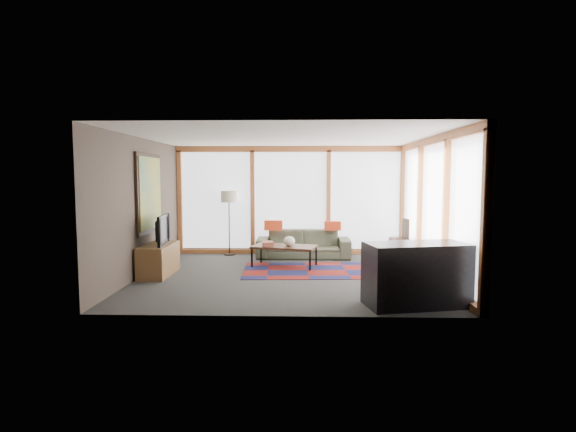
{
  "coord_description": "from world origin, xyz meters",
  "views": [
    {
      "loc": [
        0.25,
        -8.38,
        1.87
      ],
      "look_at": [
        0.0,
        0.4,
        1.1
      ],
      "focal_mm": 28.0,
      "sensor_mm": 36.0,
      "label": 1
    }
  ],
  "objects_px": {
    "bookshelf": "(408,256)",
    "television": "(158,230)",
    "floor_lamp": "(229,223)",
    "bar_counter": "(416,274)",
    "coffee_table": "(284,256)",
    "tv_console": "(159,260)",
    "sofa": "(303,244)"
  },
  "relations": [
    {
      "from": "coffee_table",
      "to": "television",
      "type": "relative_size",
      "value": 1.35
    },
    {
      "from": "bookshelf",
      "to": "tv_console",
      "type": "height_order",
      "value": "tv_console"
    },
    {
      "from": "coffee_table",
      "to": "bookshelf",
      "type": "bearing_deg",
      "value": -3.7
    },
    {
      "from": "television",
      "to": "tv_console",
      "type": "bearing_deg",
      "value": 101.01
    },
    {
      "from": "coffee_table",
      "to": "bar_counter",
      "type": "height_order",
      "value": "bar_counter"
    },
    {
      "from": "floor_lamp",
      "to": "television",
      "type": "relative_size",
      "value": 1.58
    },
    {
      "from": "coffee_table",
      "to": "bookshelf",
      "type": "xyz_separation_m",
      "value": [
        2.52,
        -0.16,
        0.04
      ]
    },
    {
      "from": "sofa",
      "to": "bookshelf",
      "type": "height_order",
      "value": "sofa"
    },
    {
      "from": "bar_counter",
      "to": "coffee_table",
      "type": "bearing_deg",
      "value": 114.1
    },
    {
      "from": "floor_lamp",
      "to": "coffee_table",
      "type": "bearing_deg",
      "value": -44.85
    },
    {
      "from": "tv_console",
      "to": "television",
      "type": "relative_size",
      "value": 1.21
    },
    {
      "from": "bar_counter",
      "to": "bookshelf",
      "type": "bearing_deg",
      "value": 67.55
    },
    {
      "from": "sofa",
      "to": "tv_console",
      "type": "bearing_deg",
      "value": -144.71
    },
    {
      "from": "sofa",
      "to": "bookshelf",
      "type": "distance_m",
      "value": 2.46
    },
    {
      "from": "bookshelf",
      "to": "tv_console",
      "type": "bearing_deg",
      "value": -171.62
    },
    {
      "from": "bookshelf",
      "to": "television",
      "type": "distance_m",
      "value": 4.97
    },
    {
      "from": "sofa",
      "to": "floor_lamp",
      "type": "height_order",
      "value": "floor_lamp"
    },
    {
      "from": "sofa",
      "to": "floor_lamp",
      "type": "relative_size",
      "value": 1.4
    },
    {
      "from": "floor_lamp",
      "to": "bookshelf",
      "type": "relative_size",
      "value": 0.75
    },
    {
      "from": "floor_lamp",
      "to": "bar_counter",
      "type": "height_order",
      "value": "floor_lamp"
    },
    {
      "from": "bookshelf",
      "to": "coffee_table",
      "type": "bearing_deg",
      "value": 176.3
    },
    {
      "from": "floor_lamp",
      "to": "coffee_table",
      "type": "relative_size",
      "value": 1.18
    },
    {
      "from": "tv_console",
      "to": "television",
      "type": "distance_m",
      "value": 0.57
    },
    {
      "from": "sofa",
      "to": "bookshelf",
      "type": "bearing_deg",
      "value": -30.54
    },
    {
      "from": "sofa",
      "to": "floor_lamp",
      "type": "bearing_deg",
      "value": 170.94
    },
    {
      "from": "television",
      "to": "bar_counter",
      "type": "height_order",
      "value": "television"
    },
    {
      "from": "bookshelf",
      "to": "tv_console",
      "type": "xyz_separation_m",
      "value": [
        -4.88,
        -0.72,
        0.04
      ]
    },
    {
      "from": "coffee_table",
      "to": "bar_counter",
      "type": "bearing_deg",
      "value": -54.31
    },
    {
      "from": "television",
      "to": "bookshelf",
      "type": "bearing_deg",
      "value": -87.71
    },
    {
      "from": "bookshelf",
      "to": "bar_counter",
      "type": "relative_size",
      "value": 1.43
    },
    {
      "from": "bookshelf",
      "to": "tv_console",
      "type": "relative_size",
      "value": 1.75
    },
    {
      "from": "bookshelf",
      "to": "tv_console",
      "type": "distance_m",
      "value": 4.94
    }
  ]
}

